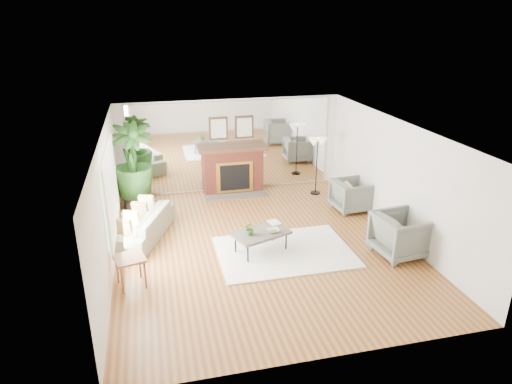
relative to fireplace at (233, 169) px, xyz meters
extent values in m
plane|color=brown|center=(0.00, -3.26, -0.66)|extent=(7.00, 7.00, 0.00)
cube|color=white|center=(-2.99, -3.26, 0.59)|extent=(0.02, 7.00, 2.50)
cube|color=white|center=(2.99, -3.26, 0.59)|extent=(0.02, 7.00, 2.50)
cube|color=white|center=(0.00, 0.23, 0.59)|extent=(6.00, 0.02, 2.50)
cube|color=silver|center=(0.00, 0.21, 0.59)|extent=(5.40, 0.04, 2.40)
cube|color=#B2E09E|center=(-2.96, -2.86, 0.69)|extent=(0.04, 2.40, 1.50)
cube|color=maroon|center=(0.00, 0.02, -0.06)|extent=(1.60, 0.40, 1.20)
cube|color=gold|center=(0.00, -0.19, -0.18)|extent=(1.00, 0.04, 0.85)
cube|color=black|center=(0.00, -0.21, -0.18)|extent=(0.80, 0.04, 0.70)
cube|color=#564D44|center=(0.00, -0.33, -0.64)|extent=(1.70, 0.55, 0.03)
cube|color=#492F17|center=(0.00, 0.00, 0.56)|extent=(1.85, 0.46, 0.10)
cube|color=#311E13|center=(-0.35, 0.17, 1.09)|extent=(0.50, 0.04, 0.60)
cube|color=#311E13|center=(0.35, 0.17, 1.09)|extent=(0.50, 0.04, 0.60)
cube|color=white|center=(0.36, -3.65, -0.64)|extent=(2.72, 1.94, 0.03)
cube|color=#564D44|center=(-0.10, -3.52, -0.24)|extent=(1.27, 1.00, 0.06)
cylinder|color=black|center=(-0.46, -3.90, -0.46)|extent=(0.03, 0.03, 0.39)
cylinder|color=black|center=(0.42, -3.58, -0.46)|extent=(0.03, 0.03, 0.39)
cylinder|color=black|center=(-0.62, -3.46, -0.46)|extent=(0.03, 0.03, 0.39)
cylinder|color=black|center=(0.26, -3.14, -0.46)|extent=(0.03, 0.03, 0.39)
imported|color=gray|center=(-2.45, -2.30, -0.36)|extent=(1.50, 2.21, 0.60)
imported|color=slate|center=(2.60, -1.92, -0.27)|extent=(0.92, 0.90, 0.78)
imported|color=slate|center=(2.60, -4.27, -0.22)|extent=(1.08, 1.05, 0.89)
cube|color=#96633C|center=(-2.65, -4.20, -0.11)|extent=(0.61, 0.61, 0.04)
cylinder|color=#96633C|center=(-2.80, -4.44, -0.39)|extent=(0.04, 0.04, 0.54)
cylinder|color=#96633C|center=(-2.41, -4.35, -0.39)|extent=(0.04, 0.04, 0.54)
cylinder|color=#96633C|center=(-2.89, -4.05, -0.39)|extent=(0.04, 0.04, 0.54)
cylinder|color=#96633C|center=(-2.50, -3.96, -0.39)|extent=(0.04, 0.04, 0.54)
cylinder|color=#29231E|center=(-2.60, -0.50, -0.44)|extent=(0.62, 0.62, 0.44)
imported|color=#356826|center=(-2.60, -0.50, 0.57)|extent=(1.24, 1.24, 1.83)
cylinder|color=black|center=(2.14, -0.66, -0.64)|extent=(0.26, 0.26, 0.04)
cylinder|color=black|center=(2.14, -0.66, 0.09)|extent=(0.03, 0.03, 1.49)
cone|color=white|center=(2.03, -0.66, 0.79)|extent=(0.28, 0.28, 0.21)
cone|color=white|center=(2.25, -0.66, 0.79)|extent=(0.28, 0.28, 0.21)
imported|color=#356826|center=(-0.34, -3.58, -0.08)|extent=(0.29, 0.27, 0.27)
imported|color=#96633C|center=(0.14, -3.57, -0.18)|extent=(0.27, 0.27, 0.06)
imported|color=#96633C|center=(0.17, -3.19, -0.20)|extent=(0.28, 0.34, 0.02)
camera|label=1|loc=(-2.12, -11.56, 3.87)|focal=32.00mm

